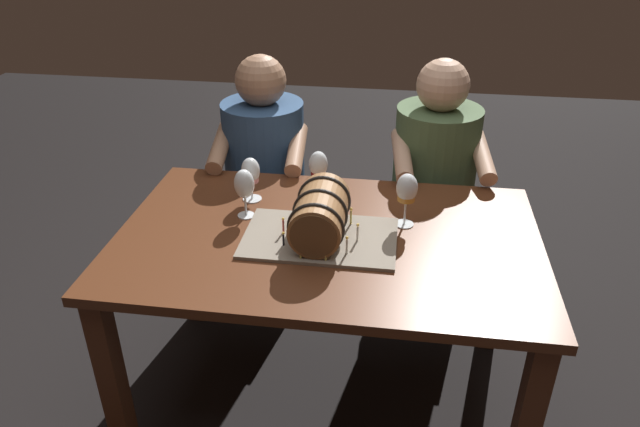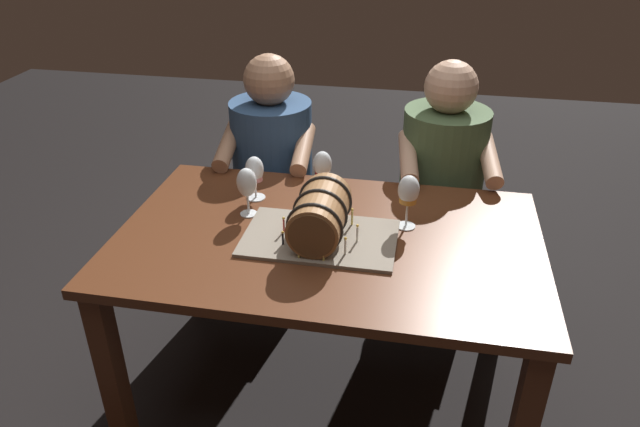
{
  "view_description": "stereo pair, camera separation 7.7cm",
  "coord_description": "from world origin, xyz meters",
  "px_view_note": "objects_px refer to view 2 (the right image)",
  "views": [
    {
      "loc": [
        0.22,
        -1.71,
        1.8
      ],
      "look_at": [
        -0.02,
        -0.03,
        0.84
      ],
      "focal_mm": 33.31,
      "sensor_mm": 36.0,
      "label": 1
    },
    {
      "loc": [
        0.3,
        -1.69,
        1.8
      ],
      "look_at": [
        -0.02,
        -0.03,
        0.84
      ],
      "focal_mm": 33.31,
      "sensor_mm": 36.0,
      "label": 2
    }
  ],
  "objects_px": {
    "barrel_cake": "(320,218)",
    "person_seated_left": "(273,187)",
    "wine_glass_red": "(322,166)",
    "wine_glass_amber": "(409,192)",
    "wine_glass_rose": "(255,171)",
    "person_seated_right": "(439,200)",
    "wine_glass_empty": "(247,183)",
    "dining_table": "(328,261)"
  },
  "relations": [
    {
      "from": "dining_table",
      "to": "person_seated_left",
      "type": "distance_m",
      "value": 0.79
    },
    {
      "from": "wine_glass_empty",
      "to": "wine_glass_rose",
      "type": "bearing_deg",
      "value": 94.21
    },
    {
      "from": "dining_table",
      "to": "wine_glass_empty",
      "type": "xyz_separation_m",
      "value": [
        -0.31,
        0.09,
        0.23
      ]
    },
    {
      "from": "wine_glass_rose",
      "to": "wine_glass_amber",
      "type": "xyz_separation_m",
      "value": [
        0.57,
        -0.11,
        0.02
      ]
    },
    {
      "from": "dining_table",
      "to": "wine_glass_empty",
      "type": "bearing_deg",
      "value": 163.15
    },
    {
      "from": "barrel_cake",
      "to": "person_seated_right",
      "type": "bearing_deg",
      "value": 60.64
    },
    {
      "from": "wine_glass_empty",
      "to": "barrel_cake",
      "type": "bearing_deg",
      "value": -22.9
    },
    {
      "from": "dining_table",
      "to": "wine_glass_rose",
      "type": "relative_size",
      "value": 8.45
    },
    {
      "from": "wine_glass_red",
      "to": "wine_glass_amber",
      "type": "xyz_separation_m",
      "value": [
        0.33,
        -0.19,
        0.02
      ]
    },
    {
      "from": "barrel_cake",
      "to": "wine_glass_rose",
      "type": "height_order",
      "value": "barrel_cake"
    },
    {
      "from": "wine_glass_empty",
      "to": "wine_glass_red",
      "type": "bearing_deg",
      "value": 42.12
    },
    {
      "from": "wine_glass_rose",
      "to": "wine_glass_amber",
      "type": "distance_m",
      "value": 0.58
    },
    {
      "from": "barrel_cake",
      "to": "wine_glass_amber",
      "type": "height_order",
      "value": "wine_glass_amber"
    },
    {
      "from": "wine_glass_red",
      "to": "person_seated_left",
      "type": "relative_size",
      "value": 0.15
    },
    {
      "from": "person_seated_right",
      "to": "wine_glass_amber",
      "type": "bearing_deg",
      "value": -102.07
    },
    {
      "from": "dining_table",
      "to": "wine_glass_red",
      "type": "xyz_separation_m",
      "value": [
        -0.08,
        0.3,
        0.22
      ]
    },
    {
      "from": "wine_glass_empty",
      "to": "person_seated_right",
      "type": "bearing_deg",
      "value": 40.73
    },
    {
      "from": "wine_glass_rose",
      "to": "wine_glass_red",
      "type": "height_order",
      "value": "wine_glass_red"
    },
    {
      "from": "dining_table",
      "to": "person_seated_right",
      "type": "relative_size",
      "value": 1.22
    },
    {
      "from": "wine_glass_rose",
      "to": "person_seated_right",
      "type": "xyz_separation_m",
      "value": [
        0.7,
        0.46,
        -0.29
      ]
    },
    {
      "from": "wine_glass_empty",
      "to": "person_seated_left",
      "type": "xyz_separation_m",
      "value": [
        -0.07,
        0.59,
        -0.31
      ]
    },
    {
      "from": "wine_glass_empty",
      "to": "person_seated_left",
      "type": "bearing_deg",
      "value": 96.85
    },
    {
      "from": "wine_glass_red",
      "to": "person_seated_left",
      "type": "height_order",
      "value": "person_seated_left"
    },
    {
      "from": "dining_table",
      "to": "person_seated_left",
      "type": "xyz_separation_m",
      "value": [
        -0.38,
        0.68,
        -0.08
      ]
    },
    {
      "from": "wine_glass_amber",
      "to": "person_seated_left",
      "type": "height_order",
      "value": "person_seated_left"
    },
    {
      "from": "person_seated_right",
      "to": "dining_table",
      "type": "bearing_deg",
      "value": -118.99
    },
    {
      "from": "barrel_cake",
      "to": "person_seated_left",
      "type": "distance_m",
      "value": 0.84
    },
    {
      "from": "barrel_cake",
      "to": "wine_glass_empty",
      "type": "relative_size",
      "value": 2.81
    },
    {
      "from": "wine_glass_amber",
      "to": "wine_glass_empty",
      "type": "bearing_deg",
      "value": -178.06
    },
    {
      "from": "barrel_cake",
      "to": "wine_glass_red",
      "type": "xyz_separation_m",
      "value": [
        -0.05,
        0.33,
        0.03
      ]
    },
    {
      "from": "barrel_cake",
      "to": "wine_glass_rose",
      "type": "xyz_separation_m",
      "value": [
        -0.3,
        0.25,
        0.03
      ]
    },
    {
      "from": "wine_glass_rose",
      "to": "person_seated_left",
      "type": "height_order",
      "value": "person_seated_left"
    },
    {
      "from": "barrel_cake",
      "to": "wine_glass_empty",
      "type": "distance_m",
      "value": 0.31
    },
    {
      "from": "person_seated_right",
      "to": "wine_glass_red",
      "type": "bearing_deg",
      "value": -140.01
    },
    {
      "from": "dining_table",
      "to": "person_seated_right",
      "type": "bearing_deg",
      "value": 61.01
    },
    {
      "from": "dining_table",
      "to": "person_seated_left",
      "type": "relative_size",
      "value": 1.23
    },
    {
      "from": "wine_glass_rose",
      "to": "wine_glass_red",
      "type": "bearing_deg",
      "value": 18.98
    },
    {
      "from": "wine_glass_amber",
      "to": "wine_glass_red",
      "type": "bearing_deg",
      "value": 150.15
    },
    {
      "from": "wine_glass_red",
      "to": "person_seated_left",
      "type": "xyz_separation_m",
      "value": [
        -0.3,
        0.38,
        -0.3
      ]
    },
    {
      "from": "dining_table",
      "to": "person_seated_right",
      "type": "xyz_separation_m",
      "value": [
        0.38,
        0.68,
        -0.08
      ]
    },
    {
      "from": "barrel_cake",
      "to": "wine_glass_empty",
      "type": "bearing_deg",
      "value": 157.1
    },
    {
      "from": "wine_glass_empty",
      "to": "wine_glass_red",
      "type": "distance_m",
      "value": 0.31
    }
  ]
}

